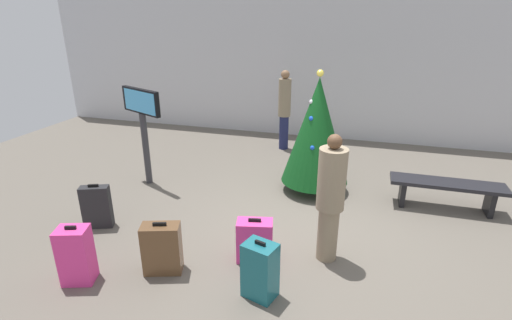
{
  "coord_description": "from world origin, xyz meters",
  "views": [
    {
      "loc": [
        0.72,
        -4.8,
        3.02
      ],
      "look_at": [
        -0.83,
        0.49,
        0.9
      ],
      "focal_mm": 26.65,
      "sensor_mm": 36.0,
      "label": 1
    }
  ],
  "objects_px": {
    "flight_info_kiosk": "(142,117)",
    "suitcase_1": "(97,207)",
    "holiday_tree": "(317,131)",
    "traveller_1": "(284,108)",
    "suitcase_2": "(76,255)",
    "suitcase_0": "(162,249)",
    "suitcase_4": "(260,270)",
    "suitcase_3": "(255,241)",
    "waiting_bench": "(447,188)",
    "traveller_0": "(330,197)"
  },
  "relations": [
    {
      "from": "flight_info_kiosk",
      "to": "suitcase_2",
      "type": "distance_m",
      "value": 3.02
    },
    {
      "from": "suitcase_0",
      "to": "traveller_1",
      "type": "bearing_deg",
      "value": 85.07
    },
    {
      "from": "traveller_1",
      "to": "suitcase_3",
      "type": "height_order",
      "value": "traveller_1"
    },
    {
      "from": "suitcase_0",
      "to": "suitcase_2",
      "type": "distance_m",
      "value": 0.99
    },
    {
      "from": "holiday_tree",
      "to": "suitcase_4",
      "type": "xyz_separation_m",
      "value": [
        -0.18,
        -2.97,
        -0.79
      ]
    },
    {
      "from": "suitcase_4",
      "to": "holiday_tree",
      "type": "bearing_deg",
      "value": 86.48
    },
    {
      "from": "suitcase_3",
      "to": "suitcase_2",
      "type": "bearing_deg",
      "value": -152.24
    },
    {
      "from": "traveller_1",
      "to": "suitcase_0",
      "type": "height_order",
      "value": "traveller_1"
    },
    {
      "from": "flight_info_kiosk",
      "to": "traveller_0",
      "type": "distance_m",
      "value": 3.85
    },
    {
      "from": "suitcase_2",
      "to": "flight_info_kiosk",
      "type": "bearing_deg",
      "value": 104.69
    },
    {
      "from": "suitcase_4",
      "to": "suitcase_2",
      "type": "bearing_deg",
      "value": -170.44
    },
    {
      "from": "traveller_1",
      "to": "suitcase_3",
      "type": "bearing_deg",
      "value": -82.35
    },
    {
      "from": "traveller_0",
      "to": "waiting_bench",
      "type": "bearing_deg",
      "value": 48.3
    },
    {
      "from": "suitcase_0",
      "to": "suitcase_1",
      "type": "xyz_separation_m",
      "value": [
        -1.48,
        0.68,
        0.01
      ]
    },
    {
      "from": "holiday_tree",
      "to": "waiting_bench",
      "type": "height_order",
      "value": "holiday_tree"
    },
    {
      "from": "waiting_bench",
      "to": "suitcase_4",
      "type": "height_order",
      "value": "suitcase_4"
    },
    {
      "from": "suitcase_0",
      "to": "suitcase_3",
      "type": "height_order",
      "value": "suitcase_0"
    },
    {
      "from": "suitcase_4",
      "to": "suitcase_1",
      "type": "bearing_deg",
      "value": 164.34
    },
    {
      "from": "waiting_bench",
      "to": "traveller_1",
      "type": "relative_size",
      "value": 0.95
    },
    {
      "from": "traveller_0",
      "to": "suitcase_3",
      "type": "distance_m",
      "value": 1.13
    },
    {
      "from": "traveller_1",
      "to": "suitcase_4",
      "type": "relative_size",
      "value": 2.59
    },
    {
      "from": "waiting_bench",
      "to": "traveller_0",
      "type": "distance_m",
      "value": 2.63
    },
    {
      "from": "flight_info_kiosk",
      "to": "suitcase_3",
      "type": "relative_size",
      "value": 2.97
    },
    {
      "from": "suitcase_2",
      "to": "suitcase_3",
      "type": "bearing_deg",
      "value": 27.76
    },
    {
      "from": "traveller_0",
      "to": "suitcase_2",
      "type": "relative_size",
      "value": 2.26
    },
    {
      "from": "holiday_tree",
      "to": "flight_info_kiosk",
      "type": "distance_m",
      "value": 3.12
    },
    {
      "from": "traveller_1",
      "to": "suitcase_1",
      "type": "height_order",
      "value": "traveller_1"
    },
    {
      "from": "flight_info_kiosk",
      "to": "suitcase_1",
      "type": "height_order",
      "value": "flight_info_kiosk"
    },
    {
      "from": "suitcase_2",
      "to": "traveller_1",
      "type": "bearing_deg",
      "value": 76.47
    },
    {
      "from": "traveller_1",
      "to": "suitcase_0",
      "type": "distance_m",
      "value": 5.06
    },
    {
      "from": "waiting_bench",
      "to": "traveller_0",
      "type": "xyz_separation_m",
      "value": [
        -1.71,
        -1.92,
        0.53
      ]
    },
    {
      "from": "holiday_tree",
      "to": "suitcase_1",
      "type": "xyz_separation_m",
      "value": [
        -2.94,
        -2.19,
        -0.8
      ]
    },
    {
      "from": "flight_info_kiosk",
      "to": "suitcase_2",
      "type": "xyz_separation_m",
      "value": [
        0.73,
        -2.78,
        -0.93
      ]
    },
    {
      "from": "traveller_1",
      "to": "suitcase_2",
      "type": "xyz_separation_m",
      "value": [
        -1.31,
        -5.45,
        -0.64
      ]
    },
    {
      "from": "holiday_tree",
      "to": "suitcase_1",
      "type": "relative_size",
      "value": 3.1
    },
    {
      "from": "holiday_tree",
      "to": "traveller_1",
      "type": "relative_size",
      "value": 1.17
    },
    {
      "from": "traveller_0",
      "to": "suitcase_3",
      "type": "relative_size",
      "value": 2.82
    },
    {
      "from": "suitcase_0",
      "to": "suitcase_4",
      "type": "xyz_separation_m",
      "value": [
        1.28,
        -0.09,
        0.01
      ]
    },
    {
      "from": "holiday_tree",
      "to": "suitcase_2",
      "type": "height_order",
      "value": "holiday_tree"
    },
    {
      "from": "waiting_bench",
      "to": "traveller_0",
      "type": "height_order",
      "value": "traveller_0"
    },
    {
      "from": "suitcase_0",
      "to": "suitcase_3",
      "type": "distance_m",
      "value": 1.17
    },
    {
      "from": "holiday_tree",
      "to": "suitcase_3",
      "type": "height_order",
      "value": "holiday_tree"
    },
    {
      "from": "suitcase_1",
      "to": "flight_info_kiosk",
      "type": "bearing_deg",
      "value": 94.63
    },
    {
      "from": "waiting_bench",
      "to": "traveller_1",
      "type": "xyz_separation_m",
      "value": [
        -3.2,
        2.22,
        0.63
      ]
    },
    {
      "from": "flight_info_kiosk",
      "to": "traveller_1",
      "type": "relative_size",
      "value": 0.97
    },
    {
      "from": "traveller_1",
      "to": "suitcase_0",
      "type": "bearing_deg",
      "value": -94.93
    },
    {
      "from": "holiday_tree",
      "to": "suitcase_4",
      "type": "height_order",
      "value": "holiday_tree"
    },
    {
      "from": "holiday_tree",
      "to": "traveller_1",
      "type": "height_order",
      "value": "holiday_tree"
    },
    {
      "from": "holiday_tree",
      "to": "suitcase_2",
      "type": "distance_m",
      "value": 4.14
    },
    {
      "from": "traveller_0",
      "to": "suitcase_3",
      "type": "xyz_separation_m",
      "value": [
        -0.9,
        -0.3,
        -0.61
      ]
    }
  ]
}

